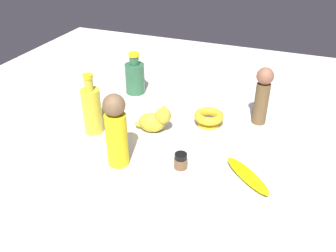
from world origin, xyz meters
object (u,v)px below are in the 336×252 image
cat_figurine (155,120)px  nail_polish_jar (181,161)px  bottle_tall (92,109)px  bowl (209,117)px  bangle (110,109)px  banana (247,175)px  person_figure_child (116,130)px  bottle_short (135,77)px  person_figure_adult (262,94)px

cat_figurine → nail_polish_jar: size_ratio=2.65×
bottle_tall → bowl: 0.40m
bowl → cat_figurine: bearing=-56.6°
bottle_tall → nail_polish_jar: (0.08, 0.35, -0.06)m
bowl → bangle: bearing=-84.3°
banana → person_figure_child: size_ratio=0.79×
banana → bottle_short: (-0.40, -0.54, 0.05)m
banana → person_figure_child: (0.06, -0.38, 0.10)m
bottle_tall → bangle: size_ratio=2.65×
bottle_tall → nail_polish_jar: bottle_tall is taller
bangle → person_figure_child: size_ratio=0.35×
bangle → cat_figurine: bearing=72.5°
bottle_short → nail_polish_jar: (0.41, 0.35, -0.05)m
banana → nail_polish_jar: (0.01, -0.20, 0.01)m
nail_polish_jar → bangle: bearing=-121.9°
person_figure_adult → bangle: bearing=-77.4°
bottle_short → nail_polish_jar: bottle_short is taller
person_figure_adult → cat_figurine: bearing=-59.7°
bangle → person_figure_child: (0.28, 0.18, 0.11)m
bottle_short → nail_polish_jar: size_ratio=3.51×
person_figure_child → bottle_tall: bearing=-128.4°
cat_figurine → person_figure_child: person_figure_child is taller
bottle_tall → cat_figurine: (-0.08, 0.20, -0.04)m
bottle_short → person_figure_child: (0.46, 0.16, 0.05)m
person_figure_child → person_figure_adult: bearing=138.0°
bowl → bottle_short: bottle_short is taller
bangle → cat_figurine: (0.07, 0.22, 0.04)m
bowl → person_figure_child: person_figure_child is taller
cat_figurine → nail_polish_jar: cat_figurine is taller
bangle → cat_figurine: cat_figurine is taller
bottle_tall → nail_polish_jar: 0.36m
bangle → bottle_short: size_ratio=0.47×
bangle → bowl: size_ratio=0.77×
bottle_short → person_figure_adult: (0.06, 0.52, 0.04)m
person_figure_adult → nail_polish_jar: (0.35, -0.17, -0.09)m
banana → bottle_tall: bearing=-146.2°
bottle_tall → cat_figurine: bottle_tall is taller
bottle_tall → bowl: size_ratio=2.04×
banana → bottle_short: bottle_short is taller
banana → cat_figurine: bearing=-162.0°
banana → nail_polish_jar: nail_polish_jar is taller
bottle_tall → nail_polish_jar: bearing=76.5°
bowl → person_figure_child: 0.38m
banana → person_figure_child: bearing=-130.0°
bowl → cat_figurine: (0.11, -0.16, 0.01)m
bottle_tall → bangle: bottle_tall is taller
person_figure_child → bangle: bearing=-146.1°
person_figure_adult → nail_polish_jar: bearing=-26.5°
bottle_tall → cat_figurine: 0.21m
bottle_tall → bowl: (-0.18, 0.36, -0.05)m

